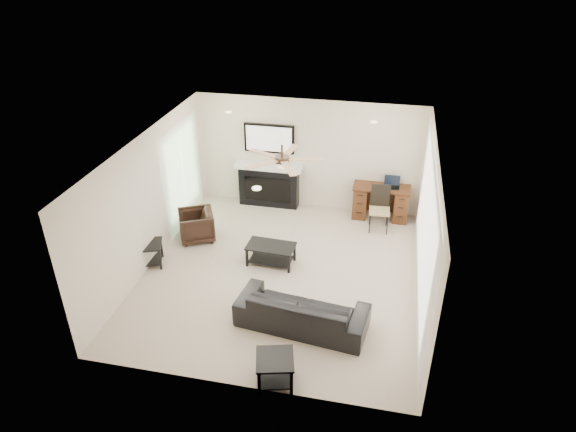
% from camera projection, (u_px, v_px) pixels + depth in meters
% --- Properties ---
extents(room_shell, '(5.50, 5.54, 2.52)m').
position_uv_depth(room_shell, '(293.00, 191.00, 8.75)').
color(room_shell, beige).
rests_on(room_shell, ground).
extents(sofa, '(2.17, 1.07, 0.61)m').
position_uv_depth(sofa, '(302.00, 310.00, 8.16)').
color(sofa, black).
rests_on(sofa, ground).
extents(armchair, '(0.91, 0.90, 0.63)m').
position_uv_depth(armchair, '(196.00, 225.00, 10.45)').
color(armchair, black).
rests_on(armchair, ground).
extents(coffee_table, '(0.93, 0.55, 0.40)m').
position_uv_depth(coffee_table, '(271.00, 254.00, 9.73)').
color(coffee_table, black).
rests_on(coffee_table, ground).
extents(end_table_near, '(0.63, 0.63, 0.45)m').
position_uv_depth(end_table_near, '(275.00, 370.00, 7.16)').
color(end_table_near, black).
rests_on(end_table_near, ground).
extents(end_table_left, '(0.64, 0.64, 0.45)m').
position_uv_depth(end_table_left, '(149.00, 254.00, 9.70)').
color(end_table_left, black).
rests_on(end_table_left, ground).
extents(fireplace_unit, '(1.52, 0.34, 1.91)m').
position_uv_depth(fireplace_unit, '(268.00, 167.00, 11.43)').
color(fireplace_unit, black).
rests_on(fireplace_unit, ground).
extents(desk, '(1.22, 0.56, 0.76)m').
position_uv_depth(desk, '(381.00, 202.00, 11.21)').
color(desk, '#3E230F').
rests_on(desk, ground).
extents(desk_chair, '(0.45, 0.47, 0.97)m').
position_uv_depth(desk_chair, '(380.00, 209.00, 10.69)').
color(desk_chair, black).
rests_on(desk_chair, ground).
extents(laptop, '(0.33, 0.24, 0.23)m').
position_uv_depth(laptop, '(392.00, 183.00, 10.91)').
color(laptop, black).
rests_on(laptop, desk).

